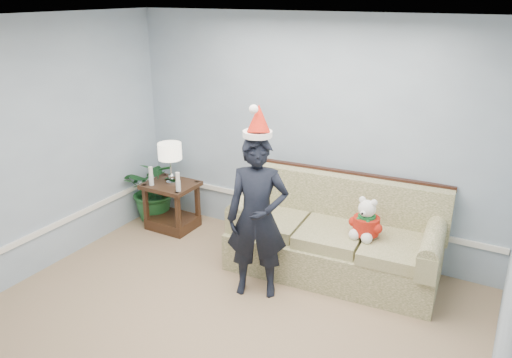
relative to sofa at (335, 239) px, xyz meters
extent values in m
cube|color=white|center=(-0.56, -2.04, 2.34)|extent=(4.50, 5.00, 0.02)
cube|color=#A0B7CC|center=(-0.56, 0.47, 0.98)|extent=(4.50, 0.02, 2.70)
cube|color=#A0B7CC|center=(1.70, -2.04, 0.98)|extent=(0.02, 5.00, 2.70)
cube|color=white|center=(-0.56, 0.45, 0.08)|extent=(4.48, 0.03, 0.06)
cube|color=#535E2C|center=(0.00, -0.06, -0.16)|extent=(2.27, 1.10, 0.42)
cube|color=#535E2C|center=(-0.68, -0.12, 0.12)|extent=(0.71, 0.80, 0.13)
cube|color=#535E2C|center=(0.00, -0.12, 0.12)|extent=(0.71, 0.80, 0.13)
cube|color=#535E2C|center=(0.68, -0.12, 0.12)|extent=(0.71, 0.80, 0.13)
cube|color=#535E2C|center=(0.00, 0.29, 0.35)|extent=(2.22, 0.37, 0.59)
cube|color=black|center=(0.00, 0.37, 0.64)|extent=(2.21, 0.22, 0.05)
cube|color=#535E2C|center=(-1.01, -0.06, 0.18)|extent=(0.26, 0.96, 0.25)
cube|color=#535E2C|center=(1.01, -0.06, 0.18)|extent=(0.26, 0.96, 0.25)
cube|color=#3B2615|center=(-2.21, -0.03, 0.22)|extent=(0.64, 0.53, 0.05)
cube|color=#3B2615|center=(-2.21, -0.03, -0.30)|extent=(0.58, 0.47, 0.14)
cube|color=#3B2615|center=(-2.46, -0.24, -0.06)|extent=(0.05, 0.05, 0.62)
cube|color=#3B2615|center=(-1.95, -0.24, -0.06)|extent=(0.05, 0.05, 0.62)
cube|color=#3B2615|center=(-2.46, 0.17, -0.06)|extent=(0.05, 0.05, 0.62)
cube|color=#3B2615|center=(-1.95, 0.17, -0.06)|extent=(0.05, 0.05, 0.62)
cylinder|color=silver|center=(-2.20, -0.02, 0.26)|extent=(0.14, 0.14, 0.03)
sphere|color=silver|center=(-2.20, -0.02, 0.34)|extent=(0.08, 0.08, 0.08)
cylinder|color=silver|center=(-2.20, -0.02, 0.47)|extent=(0.02, 0.02, 0.29)
cylinder|color=white|center=(-2.20, -0.02, 0.67)|extent=(0.29, 0.29, 0.20)
cylinder|color=silver|center=(-2.38, -0.19, 0.31)|extent=(0.06, 0.06, 0.13)
cylinder|color=white|center=(-2.38, -0.19, 0.43)|extent=(0.05, 0.05, 0.11)
cylinder|color=silver|center=(-1.96, -0.19, 0.31)|extent=(0.06, 0.06, 0.13)
cylinder|color=white|center=(-1.96, -0.19, 0.43)|extent=(0.05, 0.05, 0.11)
imported|color=#205C2C|center=(-2.56, 0.08, 0.07)|extent=(0.97, 0.91, 0.87)
imported|color=black|center=(-0.53, -0.79, 0.46)|extent=(0.71, 0.60, 1.66)
cylinder|color=white|center=(-0.53, -0.79, 1.31)|extent=(0.36, 0.36, 0.05)
cone|color=red|center=(-0.53, -0.77, 1.44)|extent=(0.33, 0.36, 0.32)
sphere|color=white|center=(-0.53, -0.86, 1.55)|extent=(0.08, 0.08, 0.08)
sphere|color=white|center=(0.36, -0.12, 0.30)|extent=(0.25, 0.25, 0.25)
cylinder|color=red|center=(0.36, -0.12, 0.30)|extent=(0.30, 0.30, 0.18)
cylinder|color=#15672F|center=(0.36, -0.12, 0.40)|extent=(0.20, 0.20, 0.03)
sphere|color=white|center=(0.29, -0.23, 0.23)|extent=(0.11, 0.11, 0.11)
sphere|color=white|center=(0.43, -0.23, 0.23)|extent=(0.11, 0.11, 0.11)
sphere|color=white|center=(0.36, -0.13, 0.49)|extent=(0.18, 0.18, 0.18)
sphere|color=black|center=(0.36, -0.23, 0.48)|extent=(0.03, 0.03, 0.03)
sphere|color=white|center=(0.30, -0.12, 0.57)|extent=(0.07, 0.07, 0.07)
sphere|color=white|center=(0.42, -0.12, 0.57)|extent=(0.07, 0.07, 0.07)
camera|label=1|loc=(1.60, -4.64, 2.53)|focal=35.00mm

